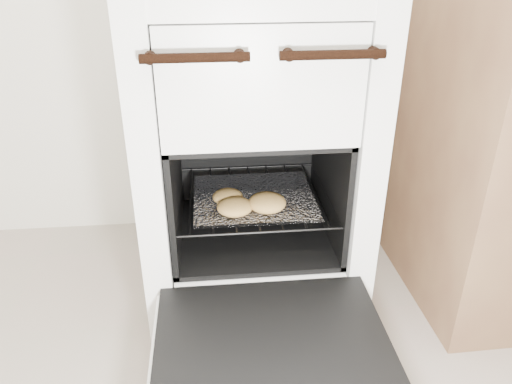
# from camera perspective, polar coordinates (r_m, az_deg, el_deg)

# --- Properties ---
(stove) EXTENTS (0.53, 0.59, 0.82)m
(stove) POSITION_cam_1_polar(r_m,az_deg,el_deg) (1.29, -0.57, 4.38)
(stove) COLOR white
(stove) RESTS_ON ground
(oven_door) EXTENTS (0.48, 0.37, 0.03)m
(oven_door) POSITION_cam_1_polar(r_m,az_deg,el_deg) (1.04, 1.83, -16.99)
(oven_door) COLOR black
(oven_door) RESTS_ON stove
(oven_rack) EXTENTS (0.39, 0.37, 0.01)m
(oven_rack) POSITION_cam_1_polar(r_m,az_deg,el_deg) (1.28, -0.32, -0.45)
(oven_rack) COLOR black
(oven_rack) RESTS_ON stove
(foil_sheet) EXTENTS (0.30, 0.27, 0.01)m
(foil_sheet) POSITION_cam_1_polar(r_m,az_deg,el_deg) (1.26, -0.24, -0.61)
(foil_sheet) COLOR white
(foil_sheet) RESTS_ON oven_rack
(baked_rolls) EXTENTS (0.20, 0.15, 0.04)m
(baked_rolls) POSITION_cam_1_polar(r_m,az_deg,el_deg) (1.19, -1.05, -1.20)
(baked_rolls) COLOR #E0AA59
(baked_rolls) RESTS_ON foil_sheet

